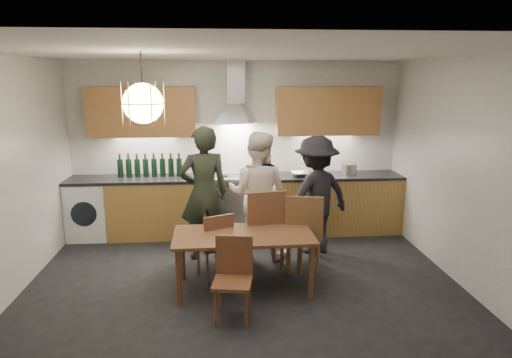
{
  "coord_description": "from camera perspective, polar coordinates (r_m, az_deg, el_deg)",
  "views": [
    {
      "loc": [
        -0.25,
        -4.74,
        2.35
      ],
      "look_at": [
        0.16,
        0.4,
        1.2
      ],
      "focal_mm": 32.0,
      "sensor_mm": 36.0,
      "label": 1
    }
  ],
  "objects": [
    {
      "name": "ground",
      "position": [
        5.3,
        -1.46,
        -13.76
      ],
      "size": [
        5.0,
        5.0,
        0.0
      ],
      "primitive_type": "plane",
      "color": "black",
      "rests_on": "ground"
    },
    {
      "name": "room_shell",
      "position": [
        4.79,
        -1.57,
        4.84
      ],
      "size": [
        5.02,
        4.52,
        2.61
      ],
      "color": "white",
      "rests_on": "ground"
    },
    {
      "name": "counter_run",
      "position": [
        6.96,
        -2.16,
        -3.27
      ],
      "size": [
        5.0,
        0.62,
        0.9
      ],
      "color": "tan",
      "rests_on": "ground"
    },
    {
      "name": "range_stove",
      "position": [
        6.96,
        -2.35,
        -3.35
      ],
      "size": [
        0.9,
        0.6,
        0.92
      ],
      "color": "silver",
      "rests_on": "ground"
    },
    {
      "name": "wall_fixtures",
      "position": [
        6.83,
        -2.5,
        8.55
      ],
      "size": [
        4.3,
        0.54,
        1.1
      ],
      "color": "#C2874A",
      "rests_on": "ground"
    },
    {
      "name": "pendant_lamp",
      "position": [
        4.71,
        -13.93,
        9.16
      ],
      "size": [
        0.43,
        0.43,
        0.7
      ],
      "color": "black",
      "rests_on": "ground"
    },
    {
      "name": "dining_table",
      "position": [
        5.13,
        -1.56,
        -7.67
      ],
      "size": [
        1.56,
        0.8,
        0.65
      ],
      "rotation": [
        0.0,
        0.0,
        0.02
      ],
      "color": "brown",
      "rests_on": "ground"
    },
    {
      "name": "chair_back_left",
      "position": [
        5.42,
        -4.99,
        -7.82
      ],
      "size": [
        0.48,
        0.48,
        0.81
      ],
      "rotation": [
        0.0,
        0.0,
        3.54
      ],
      "color": "brown",
      "rests_on": "ground"
    },
    {
      "name": "chair_back_mid",
      "position": [
        5.55,
        1.11,
        -5.82
      ],
      "size": [
        0.54,
        0.54,
        1.05
      ],
      "rotation": [
        0.0,
        0.0,
        3.28
      ],
      "color": "brown",
      "rests_on": "ground"
    },
    {
      "name": "chair_back_right",
      "position": [
        5.57,
        5.99,
        -6.14
      ],
      "size": [
        0.52,
        0.52,
        0.99
      ],
      "rotation": [
        0.0,
        0.0,
        2.95
      ],
      "color": "brown",
      "rests_on": "ground"
    },
    {
      "name": "chair_front",
      "position": [
        4.6,
        -2.86,
        -11.58
      ],
      "size": [
        0.42,
        0.42,
        0.82
      ],
      "rotation": [
        0.0,
        0.0,
        -0.16
      ],
      "color": "brown",
      "rests_on": "ground"
    },
    {
      "name": "person_left",
      "position": [
        5.97,
        -6.52,
        -1.78
      ],
      "size": [
        0.71,
        0.53,
        1.76
      ],
      "primitive_type": "imported",
      "rotation": [
        0.0,
        0.0,
        3.33
      ],
      "color": "black",
      "rests_on": "ground"
    },
    {
      "name": "person_mid",
      "position": [
        6.03,
        0.19,
        -1.96
      ],
      "size": [
        0.98,
        0.87,
        1.67
      ],
      "primitive_type": "imported",
      "rotation": [
        0.0,
        0.0,
        2.8
      ],
      "color": "white",
      "rests_on": "ground"
    },
    {
      "name": "person_right",
      "position": [
        6.18,
        7.48,
        -2.05
      ],
      "size": [
        1.19,
        0.97,
        1.6
      ],
      "primitive_type": "imported",
      "rotation": [
        0.0,
        0.0,
        3.57
      ],
      "color": "black",
      "rests_on": "ground"
    },
    {
      "name": "mixing_bowl",
      "position": [
        6.87,
        5.47,
        0.61
      ],
      "size": [
        0.29,
        0.29,
        0.07
      ],
      "primitive_type": "imported",
      "rotation": [
        0.0,
        0.0,
        0.06
      ],
      "color": "#B9B9BD",
      "rests_on": "counter_run"
    },
    {
      "name": "stock_pot",
      "position": [
        7.09,
        11.56,
        1.18
      ],
      "size": [
        0.29,
        0.29,
        0.16
      ],
      "primitive_type": "cylinder",
      "rotation": [
        0.0,
        0.0,
        -0.35
      ],
      "color": "#A9A9AD",
      "rests_on": "counter_run"
    },
    {
      "name": "wine_bottles",
      "position": [
        6.97,
        -13.13,
        1.7
      ],
      "size": [
        0.95,
        0.08,
        0.35
      ],
      "color": "black",
      "rests_on": "counter_run"
    }
  ]
}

